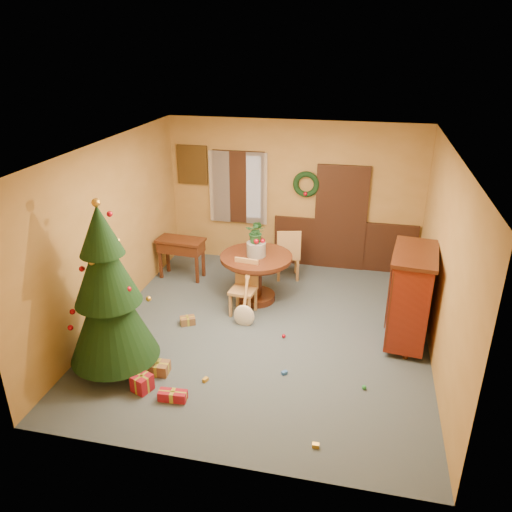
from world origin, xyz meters
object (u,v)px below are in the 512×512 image
(dining_table, at_px, (256,269))
(writing_desk, at_px, (181,249))
(sideboard, at_px, (410,295))
(chair_near, at_px, (245,285))
(christmas_tree, at_px, (108,294))

(dining_table, height_order, writing_desk, dining_table)
(writing_desk, distance_m, sideboard, 4.34)
(chair_near, relative_size, christmas_tree, 0.38)
(writing_desk, bearing_deg, christmas_tree, -87.51)
(chair_near, bearing_deg, dining_table, 77.19)
(dining_table, xyz_separation_m, chair_near, (-0.10, -0.45, -0.10))
(writing_desk, bearing_deg, chair_near, -34.63)
(sideboard, bearing_deg, christmas_tree, -158.10)
(christmas_tree, bearing_deg, writing_desk, 92.49)
(dining_table, distance_m, chair_near, 0.47)
(christmas_tree, height_order, writing_desk, christmas_tree)
(dining_table, xyz_separation_m, sideboard, (2.51, -0.79, 0.20))
(dining_table, relative_size, christmas_tree, 0.50)
(christmas_tree, xyz_separation_m, sideboard, (3.98, 1.60, -0.39))
(christmas_tree, relative_size, writing_desk, 2.71)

